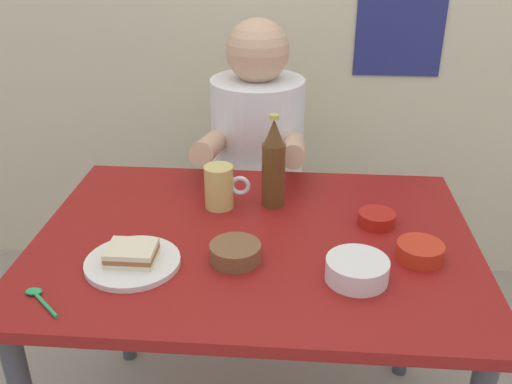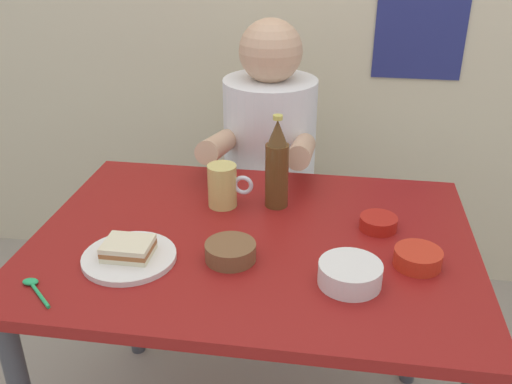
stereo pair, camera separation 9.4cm
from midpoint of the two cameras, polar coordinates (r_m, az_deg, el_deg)
dining_table at (r=1.48m, az=1.54°, el=-7.61°), size 1.10×0.80×0.74m
stool at (r=2.17m, az=2.51°, el=-4.81°), size 0.34×0.34×0.45m
person_seated at (r=1.98m, az=2.71°, el=5.40°), size 0.33×0.56×0.72m
plate_orange at (r=1.36m, az=-10.69°, el=-6.52°), size 0.22×0.22×0.01m
sandwich at (r=1.34m, az=-10.78°, el=-5.62°), size 0.11×0.09×0.04m
beer_mug at (r=1.55m, az=-1.58°, el=0.62°), size 0.13×0.08×0.12m
beer_bottle at (r=1.53m, az=3.88°, el=2.60°), size 0.06×0.06×0.26m
rice_bowl_white at (r=1.27m, az=11.56°, el=-8.01°), size 0.14×0.14×0.05m
condiment_bowl_brown at (r=1.33m, az=-0.55°, el=-5.97°), size 0.12×0.12×0.04m
sambal_bowl_red at (r=1.50m, az=13.98°, el=-3.00°), size 0.10×0.10×0.03m
sauce_bowl_chili at (r=1.37m, az=17.88°, el=-6.30°), size 0.11×0.11×0.04m
spoon at (r=1.32m, az=-19.52°, el=-9.01°), size 0.10×0.09×0.01m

